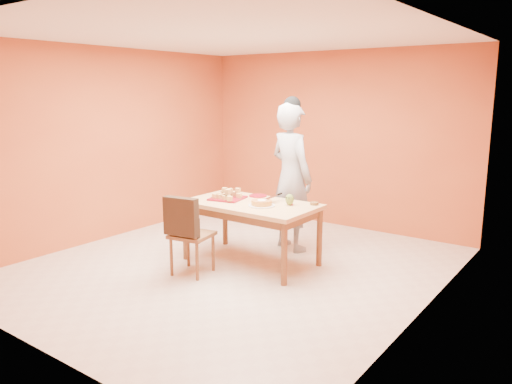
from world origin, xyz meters
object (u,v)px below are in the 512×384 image
Objects in this scene: dining_table at (251,210)px; checker_tin at (314,204)px; pastry_platter at (228,198)px; sponge_cake at (262,203)px; red_dinner_plate at (258,196)px; magenta_glass at (290,201)px; person at (291,177)px; dining_chair at (191,233)px; egg_ornament at (290,200)px.

dining_table is 0.77m from checker_tin.
pastry_platter is 0.57m from sponge_cake.
red_dinner_plate is 0.62m from magenta_glass.
person reaches higher than magenta_glass.
sponge_cake reaches higher than pastry_platter.
checker_tin is (1.04, 0.36, 0.00)m from pastry_platter.
dining_table is 0.37m from pastry_platter.
dining_chair is 10.60× the size of magenta_glass.
checker_tin is at bearing 36.67° from dining_chair.
red_dinner_plate is 0.63m from egg_ornament.
person is at bearing 107.59° from egg_ornament.
egg_ornament is at bearing 138.64° from person.
person is 8.51× the size of red_dinner_plate.
dining_chair is at bearing -133.01° from checker_tin.
checker_tin is at bearing 42.03° from sponge_cake.
checker_tin is (0.23, 0.19, -0.05)m from egg_ornament.
sponge_cake is at bearing -148.36° from egg_ornament.
magenta_glass reaches higher than pastry_platter.
egg_ornament reaches higher than red_dinner_plate.
pastry_platter reaches higher than dining_table.
pastry_platter is 4.32× the size of magenta_glass.
checker_tin is (0.83, 0.00, 0.01)m from red_dinner_plate.
dining_chair is 1.50m from checker_tin.
sponge_cake is (0.57, -0.06, 0.03)m from pastry_platter.
dining_table is 6.52× the size of sponge_cake.
pastry_platter reaches higher than red_dinner_plate.
egg_ornament is (0.60, -0.19, 0.06)m from red_dinner_plate.
pastry_platter is 1.57× the size of sponge_cake.
dining_chair is 3.85× the size of sponge_cake.
checker_tin is at bearing 0.00° from red_dinner_plate.
magenta_glass is at bearing 22.98° from dining_table.
magenta_glass is at bearing 39.61° from dining_chair.
person is 14.45× the size of egg_ornament.
checker_tin is at bearing 162.71° from person.
pastry_platter is at bearing -165.75° from magenta_glass.
red_dinner_plate is at bearing 164.90° from magenta_glass.
magenta_glass is at bearing 48.10° from sponge_cake.
dining_chair is 0.77m from pastry_platter.
magenta_glass is (0.36, -0.58, -0.17)m from person.
person is (0.42, 1.49, 0.48)m from dining_chair.
pastry_platter is at bearing 82.25° from dining_chair.
sponge_cake is at bearing -137.97° from checker_tin.
checker_tin reaches higher than dining_table.
magenta_glass is at bearing -145.50° from checker_tin.
pastry_platter is (-0.03, 0.71, 0.28)m from dining_chair.
sponge_cake is at bearing -49.51° from red_dinner_plate.
dining_chair reaches higher than dining_table.
magenta_glass reaches higher than dining_table.
dining_table is at bearing -173.16° from egg_ornament.
person is at bearing 98.15° from sponge_cake.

